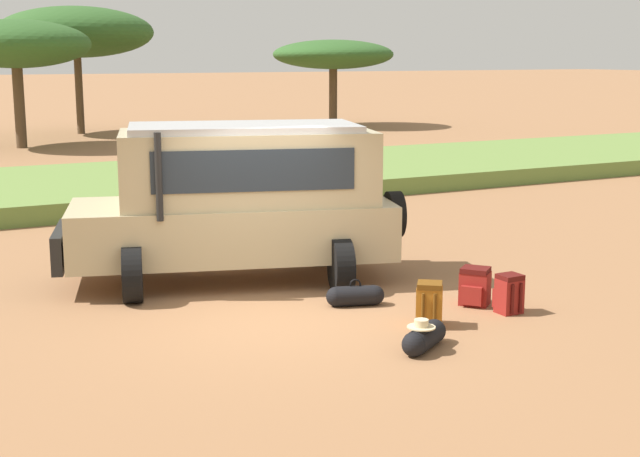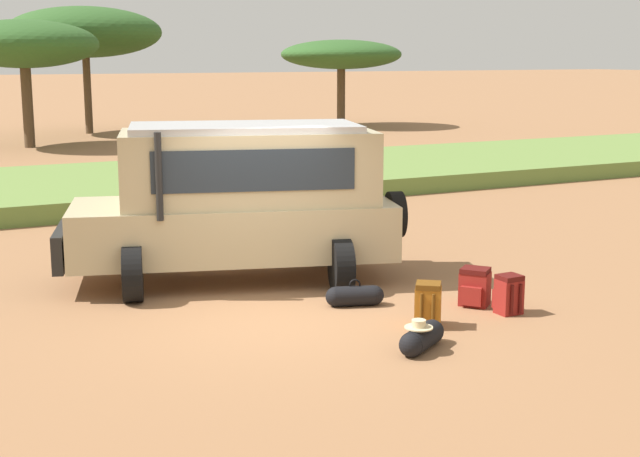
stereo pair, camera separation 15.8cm
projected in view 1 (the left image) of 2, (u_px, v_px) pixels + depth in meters
The scene contains 11 objects.
ground_plane at pixel (278, 316), 12.07m from camera, with size 320.00×320.00×0.00m, color #936642.
grass_bank at pixel (81, 188), 22.09m from camera, with size 120.00×7.00×0.44m.
safari_vehicle at pixel (239, 199), 13.72m from camera, with size 5.46×3.59×2.44m.
backpack_beside_front_wheel at pixel (475, 287), 12.54m from camera, with size 0.52×0.52×0.54m.
backpack_cluster_center at pixel (509, 294), 12.16m from camera, with size 0.32×0.39×0.54m.
backpack_near_rear_wheel at pixel (429, 305), 11.55m from camera, with size 0.46×0.48×0.59m.
duffel_bag_low_black_case at pixel (424, 337), 10.65m from camera, with size 0.81×0.62×0.40m.
duffel_bag_soft_canvas at pixel (355, 296), 12.52m from camera, with size 0.80×0.46×0.39m.
acacia_tree_far_left at pixel (15, 44), 33.14m from camera, with size 5.51×5.77×4.79m.
acacia_tree_left_mid at pixel (76, 32), 39.14m from camera, with size 6.79×6.20×5.59m.
acacia_tree_centre_back at pixel (333, 55), 43.31m from camera, with size 5.91×5.80×4.21m.
Camera 1 is at (-4.89, -10.55, 3.47)m, focal length 50.00 mm.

